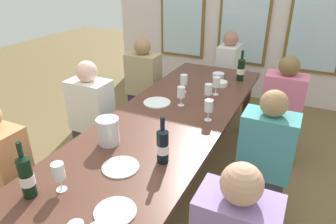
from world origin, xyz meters
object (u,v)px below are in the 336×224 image
Objects in this scene: white_plate_1 at (121,167)px; wine_glass_6 at (58,172)px; seated_person_1 at (264,163)px; wine_glass_0 at (184,80)px; wine_bottle_0 at (241,69)px; wine_glass_7 at (216,83)px; white_plate_0 at (157,102)px; seated_person_0 at (93,121)px; tasting_bowl_1 at (220,84)px; seated_person_6 at (227,76)px; wine_bottle_1 at (26,176)px; white_plate_2 at (115,212)px; wine_glass_5 at (208,90)px; wine_glass_3 at (209,107)px; wine_bottle_2 at (163,145)px; seated_person_5 at (281,114)px; seated_person_4 at (144,87)px; tasting_bowl_0 at (218,75)px; dining_table at (169,123)px; seated_person_2 at (4,180)px; wine_glass_1 at (181,93)px.

white_plate_1 is 1.31× the size of wine_glass_6.
wine_glass_0 is at bearing 148.21° from seated_person_1.
wine_bottle_0 reaches higher than wine_glass_7.
white_plate_0 is 0.65m from seated_person_0.
tasting_bowl_1 is at bearing 125.55° from seated_person_1.
wine_bottle_1 is at bearing -95.16° from seated_person_6.
white_plate_2 is at bearing -88.62° from tasting_bowl_1.
white_plate_2 is at bearing -89.08° from wine_glass_5.
wine_glass_3 is at bearing 4.99° from seated_person_0.
wine_bottle_2 is 0.28× the size of seated_person_5.
white_plate_0 is at bearing 119.81° from wine_bottle_2.
seated_person_4 is at bearing 107.56° from wine_glass_6.
seated_person_6 is (0.79, 1.82, 0.00)m from seated_person_0.
seated_person_0 is 1.00× the size of seated_person_4.
seated_person_4 is at bearing 123.62° from wine_bottle_2.
seated_person_1 reaches higher than tasting_bowl_0.
dining_table is at bearing -130.72° from seated_person_5.
wine_glass_7 reaches higher than dining_table.
wine_glass_3 is 1.56m from seated_person_2.
white_plate_0 is at bearing -97.58° from seated_person_6.
dining_table is 22.51× the size of tasting_bowl_0.
wine_glass_5 is (0.19, 0.41, 0.18)m from dining_table.
seated_person_1 is (0.60, -0.42, -0.34)m from wine_glass_5.
seated_person_6 reaches higher than tasting_bowl_1.
wine_bottle_0 is at bearing 75.68° from wine_bottle_1.
tasting_bowl_1 is 0.65m from wine_glass_1.
white_plate_1 is at bearing 119.52° from white_plate_2.
seated_person_6 is at bearing 97.81° from wine_glass_5.
white_plate_2 is 0.51m from wine_bottle_1.
wine_glass_6 is at bearing -131.65° from seated_person_1.
wine_bottle_2 is 0.62m from wine_glass_6.
white_plate_1 is 1.62m from tasting_bowl_1.
seated_person_1 is (0.76, 0.74, -0.22)m from white_plate_1.
seated_person_6 is at bearing 99.52° from wine_glass_7.
dining_table is 16.66× the size of wine_glass_6.
seated_person_5 is at bearing 40.31° from wine_glass_5.
tasting_bowl_0 is at bearing 110.79° from tasting_bowl_1.
wine_glass_6 reaches higher than white_plate_1.
seated_person_6 is at bearing 89.95° from wine_glass_1.
white_plate_1 is 1.91m from seated_person_4.
white_plate_2 is at bearing -106.07° from seated_person_5.
seated_person_1 reaches higher than wine_bottle_2.
wine_glass_5 reaches higher than white_plate_1.
wine_glass_6 is at bearing 177.86° from white_plate_2.
seated_person_0 is (-0.69, -0.56, -0.34)m from wine_glass_0.
dining_table is at bearing -115.00° from wine_glass_5.
tasting_bowl_0 is 0.74× the size of wine_glass_1.
wine_bottle_2 is 1.22m from seated_person_0.
seated_person_6 reaches higher than wine_glass_5.
wine_glass_5 is at bearing -82.19° from seated_person_6.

